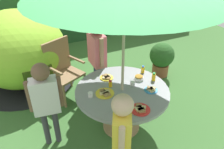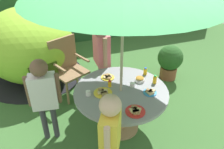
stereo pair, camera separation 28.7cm
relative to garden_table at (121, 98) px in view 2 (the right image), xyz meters
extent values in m
cube|color=#3D6B33|center=(0.00, 0.00, -0.56)|extent=(10.00, 10.00, 0.02)
cube|color=#234C28|center=(0.00, 3.74, 0.35)|extent=(9.00, 0.70, 1.81)
cylinder|color=tan|center=(0.00, 0.00, -0.53)|extent=(0.55, 0.55, 0.03)
cylinder|color=tan|center=(0.00, 0.00, -0.23)|extent=(0.16, 0.16, 0.65)
cylinder|color=gray|center=(0.00, 0.00, 0.12)|extent=(1.30, 1.30, 0.04)
cylinder|color=#B7AD8C|center=(0.00, 0.00, 0.60)|extent=(0.04, 0.04, 2.30)
cylinder|color=#93704C|center=(-0.64, 0.81, -0.34)|extent=(0.04, 0.04, 0.43)
cylinder|color=#93704C|center=(-0.20, 1.01, -0.34)|extent=(0.04, 0.04, 0.43)
cylinder|color=#93704C|center=(-0.80, 1.17, -0.34)|extent=(0.04, 0.04, 0.43)
cylinder|color=#93704C|center=(-0.36, 1.37, -0.34)|extent=(0.04, 0.04, 0.43)
cube|color=#93704C|center=(-0.50, 1.09, -0.10)|extent=(0.65, 0.61, 0.04)
cube|color=#93704C|center=(-0.58, 1.27, 0.21)|extent=(0.49, 0.25, 0.58)
cube|color=#93704C|center=(-0.72, 0.99, 0.11)|extent=(0.21, 0.41, 0.03)
cube|color=#93704C|center=(-0.28, 1.19, 0.11)|extent=(0.21, 0.41, 0.03)
ellipsoid|color=#8CC633|center=(-1.12, 2.00, 0.15)|extent=(2.01, 2.19, 1.40)
cylinder|color=black|center=(-1.12, 2.00, -0.54)|extent=(2.28, 2.28, 0.01)
cube|color=#314511|center=(-0.95, 1.07, -0.16)|extent=(0.47, 0.12, 0.63)
cylinder|color=brown|center=(1.44, 0.98, -0.43)|extent=(0.33, 0.33, 0.25)
sphere|color=#285623|center=(1.44, 0.98, -0.09)|extent=(0.49, 0.49, 0.49)
cylinder|color=navy|center=(0.01, 0.99, -0.23)|extent=(0.09, 0.09, 0.64)
cylinder|color=navy|center=(0.01, 0.83, -0.23)|extent=(0.09, 0.09, 0.64)
cube|color=#EA727F|center=(0.01, 0.91, 0.36)|extent=(0.21, 0.37, 0.54)
cylinder|color=tan|center=(0.01, 1.12, 0.38)|extent=(0.07, 0.07, 0.49)
cylinder|color=tan|center=(0.01, 0.71, 0.38)|extent=(0.07, 0.07, 0.49)
sphere|color=tan|center=(0.01, 0.91, 0.75)|extent=(0.24, 0.24, 0.24)
cylinder|color=#3F3F47|center=(-1.07, 0.17, -0.27)|extent=(0.08, 0.08, 0.57)
cylinder|color=#3F3F47|center=(-0.93, 0.15, -0.27)|extent=(0.08, 0.08, 0.57)
cube|color=white|center=(-1.00, 0.16, 0.26)|extent=(0.35, 0.23, 0.48)
cylinder|color=brown|center=(-1.18, 0.19, 0.28)|extent=(0.06, 0.06, 0.43)
cylinder|color=brown|center=(-0.82, 0.13, 0.28)|extent=(0.06, 0.06, 0.43)
sphere|color=brown|center=(-1.00, 0.16, 0.60)|extent=(0.21, 0.21, 0.21)
cube|color=yellow|center=(-0.43, -0.78, 0.26)|extent=(0.32, 0.37, 0.48)
cylinder|color=#D8B293|center=(-0.51, -0.94, 0.28)|extent=(0.06, 0.06, 0.43)
cylinder|color=#D8B293|center=(-0.34, -0.62, 0.28)|extent=(0.06, 0.06, 0.43)
sphere|color=#D8B293|center=(-0.43, -0.78, 0.61)|extent=(0.21, 0.21, 0.21)
cylinder|color=white|center=(0.34, 0.12, 0.16)|extent=(0.14, 0.14, 0.04)
ellipsoid|color=gold|center=(0.34, 0.12, 0.19)|extent=(0.12, 0.12, 0.03)
cylinder|color=red|center=(0.00, -0.46, 0.15)|extent=(0.24, 0.24, 0.01)
cube|color=tan|center=(0.04, -0.47, 0.16)|extent=(0.10, 0.10, 0.02)
cube|color=#9E7547|center=(0.01, -0.42, 0.16)|extent=(0.10, 0.10, 0.02)
cube|color=tan|center=(-0.02, -0.46, 0.16)|extent=(0.09, 0.09, 0.02)
cube|color=#9E7547|center=(-0.01, -0.50, 0.16)|extent=(0.10, 0.10, 0.02)
cylinder|color=yellow|center=(-0.07, 0.36, 0.15)|extent=(0.20, 0.20, 0.01)
cube|color=tan|center=(-0.03, 0.36, 0.16)|extent=(0.09, 0.09, 0.02)
cube|color=#9E7547|center=(-0.07, 0.40, 0.16)|extent=(0.09, 0.09, 0.02)
cube|color=tan|center=(-0.10, 0.36, 0.16)|extent=(0.10, 0.10, 0.02)
cube|color=#9E7547|center=(-0.07, 0.33, 0.16)|extent=(0.10, 0.10, 0.02)
cylinder|color=yellow|center=(-0.25, 0.02, 0.15)|extent=(0.25, 0.25, 0.01)
cube|color=tan|center=(-0.22, 0.03, 0.16)|extent=(0.09, 0.09, 0.02)
cube|color=#9E7547|center=(-0.26, 0.07, 0.16)|extent=(0.07, 0.07, 0.02)
cube|color=tan|center=(-0.29, 0.02, 0.16)|extent=(0.07, 0.07, 0.02)
cube|color=#9E7547|center=(-0.25, -0.03, 0.16)|extent=(0.09, 0.09, 0.02)
cylinder|color=#338CD8|center=(0.35, -0.19, 0.15)|extent=(0.18, 0.18, 0.01)
cube|color=tan|center=(0.38, -0.18, 0.16)|extent=(0.09, 0.09, 0.02)
cube|color=#9E7547|center=(0.34, -0.16, 0.16)|extent=(0.11, 0.11, 0.02)
cube|color=tan|center=(0.34, -0.21, 0.16)|extent=(0.09, 0.09, 0.02)
cylinder|color=yellow|center=(0.50, 0.27, 0.19)|extent=(0.05, 0.05, 0.10)
cylinder|color=blue|center=(0.50, 0.27, 0.24)|extent=(0.04, 0.04, 0.02)
cylinder|color=yellow|center=(0.52, 0.01, 0.19)|extent=(0.06, 0.06, 0.11)
cylinder|color=green|center=(0.52, 0.01, 0.25)|extent=(0.04, 0.04, 0.02)
cylinder|color=yellow|center=(-0.23, -0.49, 0.19)|extent=(0.05, 0.05, 0.10)
cylinder|color=green|center=(-0.23, -0.49, 0.24)|extent=(0.04, 0.04, 0.02)
cylinder|color=yellow|center=(-0.11, 0.14, 0.18)|extent=(0.05, 0.05, 0.09)
cylinder|color=red|center=(-0.11, 0.14, 0.23)|extent=(0.03, 0.03, 0.02)
cylinder|color=white|center=(-0.45, 0.04, 0.17)|extent=(0.06, 0.06, 0.07)
cylinder|color=white|center=(0.19, 0.04, 0.17)|extent=(0.07, 0.07, 0.06)
camera|label=1|loc=(-1.21, -2.17, 1.93)|focal=35.57mm
camera|label=2|loc=(-0.95, -2.28, 1.93)|focal=35.57mm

